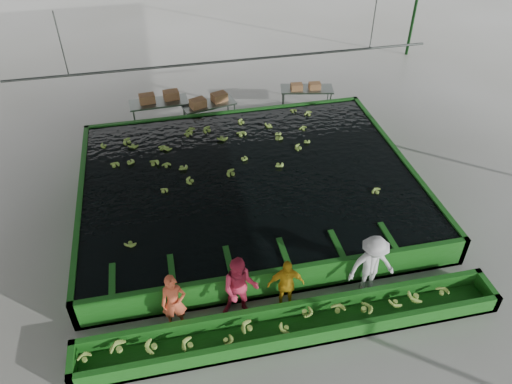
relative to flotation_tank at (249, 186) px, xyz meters
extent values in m
plane|color=gray|center=(0.00, -1.50, -0.45)|extent=(80.00, 80.00, 0.00)
cube|color=slate|center=(0.00, -1.50, 4.55)|extent=(20.00, 22.00, 0.04)
cube|color=black|center=(0.00, 0.00, 0.40)|extent=(9.70, 7.70, 0.00)
cylinder|color=#59605B|center=(0.00, 3.50, 2.55)|extent=(0.08, 0.08, 14.00)
cylinder|color=#59605B|center=(-5.00, 3.50, 3.55)|extent=(0.04, 0.04, 2.00)
cylinder|color=#59605B|center=(5.00, 3.50, 3.55)|extent=(0.04, 0.04, 2.00)
imported|color=#E45B36|center=(-2.63, -4.30, 0.34)|extent=(0.60, 0.41, 1.59)
imported|color=#CB2B4A|center=(-1.10, -4.30, 0.45)|extent=(0.99, 0.84, 1.79)
imported|color=gold|center=(0.00, -4.30, 0.31)|extent=(0.92, 0.45, 1.52)
imported|color=silver|center=(2.16, -4.30, 0.45)|extent=(1.18, 0.69, 1.80)
camera|label=1|loc=(-2.36, -11.84, 9.37)|focal=35.00mm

